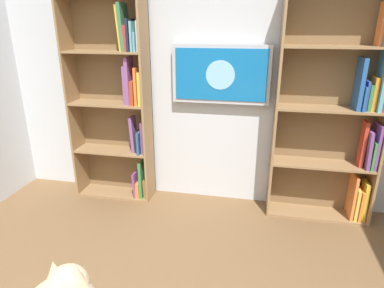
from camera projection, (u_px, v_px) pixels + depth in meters
name	position (u px, v px, depth m)	size (l,w,h in m)	color
wall_back	(215.00, 72.00, 3.23)	(4.52, 0.06, 2.70)	silver
bookshelf_left	(343.00, 108.00, 2.94)	(0.95, 0.28, 2.16)	#937047
bookshelf_right	(119.00, 103.00, 3.37)	(0.83, 0.28, 2.06)	#937047
wall_mounted_tv	(221.00, 75.00, 3.14)	(0.94, 0.07, 0.56)	#B7B7BC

